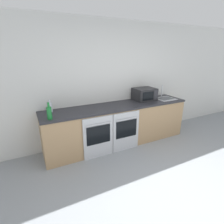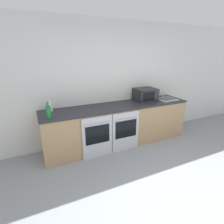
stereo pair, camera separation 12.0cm
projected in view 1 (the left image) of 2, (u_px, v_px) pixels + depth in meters
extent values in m
plane|color=gray|center=(190.00, 208.00, 2.30)|extent=(16.00, 16.00, 0.00)
cube|color=silver|center=(111.00, 83.00, 3.87)|extent=(10.00, 0.06, 2.60)
cube|color=tan|center=(118.00, 125.00, 3.85)|extent=(3.18, 0.65, 0.85)
cube|color=#28282D|center=(119.00, 106.00, 3.71)|extent=(3.21, 0.67, 0.04)
cube|color=#B7BABF|center=(98.00, 138.00, 3.30)|extent=(0.59, 0.03, 0.83)
cube|color=black|center=(99.00, 135.00, 3.27)|extent=(0.48, 0.01, 0.37)
cylinder|color=#B7BABF|center=(99.00, 125.00, 3.18)|extent=(0.49, 0.02, 0.02)
cube|color=#B7BABF|center=(126.00, 132.00, 3.56)|extent=(0.59, 0.03, 0.83)
cube|color=black|center=(127.00, 129.00, 3.53)|extent=(0.48, 0.01, 0.37)
cylinder|color=#B7BABF|center=(127.00, 119.00, 3.44)|extent=(0.49, 0.02, 0.02)
cube|color=#232326|center=(144.00, 94.00, 4.06)|extent=(0.48, 0.39, 0.28)
cube|color=black|center=(148.00, 96.00, 3.87)|extent=(0.29, 0.01, 0.19)
cube|color=#2D2D33|center=(156.00, 95.00, 3.97)|extent=(0.11, 0.01, 0.22)
cylinder|color=#19722D|center=(49.00, 113.00, 2.88)|extent=(0.08, 0.08, 0.21)
cylinder|color=#19722D|center=(48.00, 105.00, 2.83)|extent=(0.03, 0.03, 0.08)
cylinder|color=silver|center=(50.00, 108.00, 3.25)|extent=(0.08, 0.08, 0.17)
cylinder|color=silver|center=(49.00, 102.00, 3.21)|extent=(0.03, 0.03, 0.06)
cube|color=silver|center=(165.00, 99.00, 4.17)|extent=(0.42, 0.37, 0.01)
cube|color=#4C4F54|center=(166.00, 98.00, 4.17)|extent=(0.34, 0.27, 0.01)
cylinder|color=silver|center=(162.00, 91.00, 4.25)|extent=(0.02, 0.02, 0.30)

